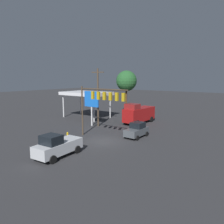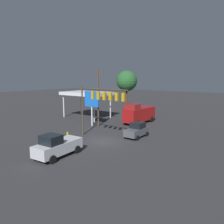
# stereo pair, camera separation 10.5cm
# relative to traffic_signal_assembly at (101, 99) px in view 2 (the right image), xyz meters

# --- Properties ---
(ground_plane) EXTENTS (200.00, 200.00, 0.00)m
(ground_plane) POSITION_rel_traffic_signal_assembly_xyz_m (-0.80, 0.73, -5.20)
(ground_plane) COLOR #2D2D30
(traffic_signal_assembly) EXTENTS (7.38, 0.43, 6.72)m
(traffic_signal_assembly) POSITION_rel_traffic_signal_assembly_xyz_m (0.00, 0.00, 0.00)
(traffic_signal_assembly) COLOR #473828
(traffic_signal_assembly) RESTS_ON ground
(utility_pole) EXTENTS (2.40, 0.26, 9.27)m
(utility_pole) POSITION_rel_traffic_signal_assembly_xyz_m (5.06, -5.47, -0.28)
(utility_pole) COLOR #473828
(utility_pole) RESTS_ON ground
(gas_station_canopy) EXTENTS (9.20, 6.06, 5.07)m
(gas_station_canopy) POSITION_rel_traffic_signal_assembly_xyz_m (11.84, -10.09, -0.50)
(gas_station_canopy) COLOR silver
(gas_station_canopy) RESTS_ON ground
(price_sign) EXTENTS (2.84, 0.27, 5.67)m
(price_sign) POSITION_rel_traffic_signal_assembly_xyz_m (6.09, -5.09, -1.03)
(price_sign) COLOR silver
(price_sign) RESTS_ON ground
(pickup_parked) EXTENTS (2.51, 5.31, 2.40)m
(pickup_parked) POSITION_rel_traffic_signal_assembly_xyz_m (-0.49, 7.62, -4.09)
(pickup_parked) COLOR silver
(pickup_parked) RESTS_ON ground
(hatchback_crossing) EXTENTS (2.02, 3.83, 1.97)m
(hatchback_crossing) POSITION_rel_traffic_signal_assembly_xyz_m (-3.28, -3.46, -4.25)
(hatchback_crossing) COLOR #474C51
(hatchback_crossing) RESTS_ON ground
(delivery_truck) EXTENTS (2.94, 6.95, 3.58)m
(delivery_truck) POSITION_rel_traffic_signal_assembly_xyz_m (0.86, -11.33, -3.50)
(delivery_truck) COLOR maroon
(delivery_truck) RESTS_ON ground
(street_tree) EXTENTS (4.33, 4.33, 9.29)m
(street_tree) POSITION_rel_traffic_signal_assembly_xyz_m (7.49, -17.76, 1.89)
(street_tree) COLOR #4C331E
(street_tree) RESTS_ON ground
(fire_hydrant) EXTENTS (0.24, 0.24, 0.88)m
(fire_hydrant) POSITION_rel_traffic_signal_assembly_xyz_m (3.55, 2.57, -4.76)
(fire_hydrant) COLOR gold
(fire_hydrant) RESTS_ON ground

